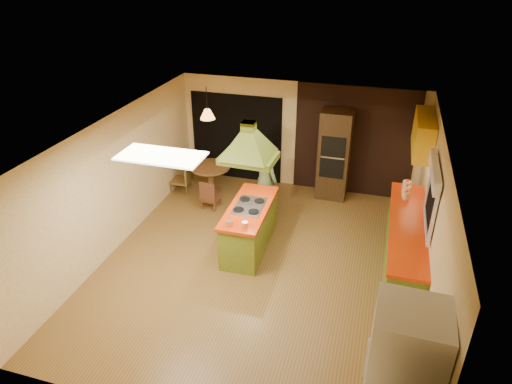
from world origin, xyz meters
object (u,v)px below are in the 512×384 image
(refrigerator, at_px, (402,376))
(dining_table, at_px, (211,174))
(man, at_px, (264,180))
(kitchen_island, at_px, (249,227))
(canister_large, at_px, (406,187))
(wall_oven, at_px, (334,155))

(refrigerator, xyz_separation_m, dining_table, (-4.20, 5.00, -0.46))
(man, bearing_deg, refrigerator, 140.41)
(kitchen_island, xyz_separation_m, man, (-0.05, 1.24, 0.36))
(kitchen_island, relative_size, canister_large, 7.56)
(refrigerator, xyz_separation_m, canister_large, (0.03, 4.43, 0.11))
(kitchen_island, bearing_deg, man, 91.22)
(refrigerator, relative_size, wall_oven, 0.92)
(canister_large, bearing_deg, kitchen_island, -154.56)
(kitchen_island, distance_m, dining_table, 2.39)
(kitchen_island, relative_size, refrigerator, 0.96)
(refrigerator, relative_size, canister_large, 7.86)
(refrigerator, xyz_separation_m, wall_oven, (-1.50, 5.64, 0.08))
(dining_table, height_order, canister_large, canister_large)
(wall_oven, distance_m, canister_large, 1.95)
(canister_large, bearing_deg, refrigerator, -90.44)
(kitchen_island, bearing_deg, refrigerator, -50.38)
(refrigerator, bearing_deg, kitchen_island, 132.71)
(wall_oven, distance_m, dining_table, 2.83)
(kitchen_island, xyz_separation_m, refrigerator, (2.70, -3.13, 0.48))
(kitchen_island, bearing_deg, wall_oven, 63.32)
(man, distance_m, canister_large, 2.79)
(wall_oven, bearing_deg, refrigerator, -74.67)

